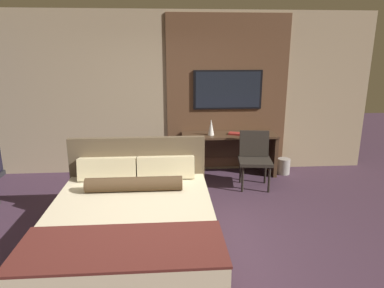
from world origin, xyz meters
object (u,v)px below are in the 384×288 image
at_px(desk, 228,147).
at_px(tv, 228,90).
at_px(book, 235,134).
at_px(desk_chair, 255,154).
at_px(bed, 132,226).
at_px(waste_bin, 284,166).
at_px(vase_tall, 211,127).

xyz_separation_m(desk, tv, (0.00, 0.21, 0.98)).
distance_m(desk, book, 0.28).
bearing_deg(desk_chair, desk, 126.61).
distance_m(bed, book, 2.84).
relative_size(desk, waste_bin, 5.84).
bearing_deg(tv, book, -70.50).
distance_m(tv, desk_chair, 1.27).
bearing_deg(bed, desk_chair, 45.54).
bearing_deg(waste_bin, desk, 175.33).
height_order(bed, vase_tall, bed).
xyz_separation_m(vase_tall, book, (0.42, 0.01, -0.12)).
bearing_deg(waste_bin, bed, -136.75).
bearing_deg(tv, vase_tall, -138.21).
bearing_deg(desk_chair, vase_tall, 149.48).
relative_size(desk_chair, book, 3.41).
bearing_deg(book, bed, -123.91).
bearing_deg(desk, desk_chair, -60.61).
distance_m(bed, tv, 3.21).
bearing_deg(book, desk, 145.48).
height_order(tv, desk_chair, tv).
xyz_separation_m(desk_chair, book, (-0.22, 0.51, 0.22)).
xyz_separation_m(desk, waste_bin, (1.00, -0.08, -0.36)).
relative_size(bed, desk, 1.32).
distance_m(bed, desk, 2.81).
bearing_deg(bed, vase_tall, 63.81).
bearing_deg(desk, tv, 90.00).
relative_size(bed, vase_tall, 7.89).
bearing_deg(vase_tall, book, 0.78).
height_order(desk, waste_bin, desk).
distance_m(vase_tall, book, 0.44).
relative_size(desk_chair, waste_bin, 3.18).
height_order(desk, book, book).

